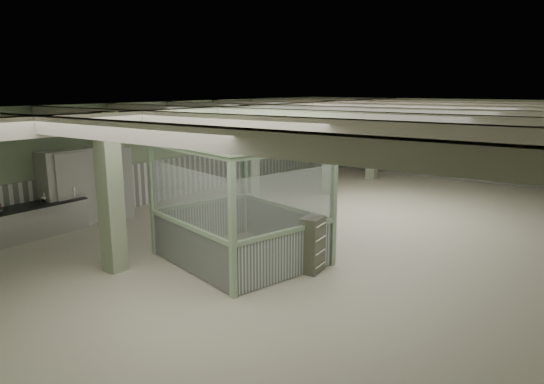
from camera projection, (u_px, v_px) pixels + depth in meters
The scene contains 26 objects.
floor at pixel (337, 228), 14.44m from camera, with size 20.00×20.00×0.00m, color beige.
ceiling at pixel (341, 105), 13.68m from camera, with size 14.00×20.00×0.02m, color silver.
wall_back at pixel (442, 139), 22.01m from camera, with size 14.00×0.02×3.60m, color #98AF8C.
wall_left at pixel (171, 150), 18.04m from camera, with size 0.02×20.00×3.60m, color #98AF8C.
wainscot_left at pixel (173, 178), 18.25m from camera, with size 0.05×19.90×1.50m, color white.
wainscot_back at pixel (441, 162), 22.22m from camera, with size 13.90×0.05×1.50m, color white.
girder at pixel (269, 111), 15.15m from camera, with size 0.45×19.90×0.40m, color beige.
beam_a at pixel (121, 131), 7.76m from camera, with size 13.90×0.35×0.32m, color beige.
beam_b at pixel (224, 122), 9.74m from camera, with size 13.90×0.35×0.32m, color beige.
beam_c at pixel (292, 116), 11.73m from camera, with size 13.90×0.35×0.32m, color beige.
beam_d at pixel (340, 112), 13.72m from camera, with size 13.90×0.35×0.32m, color beige.
beam_e at pixel (377, 109), 15.71m from camera, with size 13.90×0.35×0.32m, color beige.
beam_f at pixel (405, 106), 17.69m from camera, with size 13.90×0.35×0.32m, color beige.
beam_g at pixel (427, 104), 19.68m from camera, with size 13.90×0.35×0.32m, color beige.
column_a at pixel (110, 194), 10.71m from camera, with size 0.42×0.42×3.60m, color #94A484.
column_b at pixel (250, 165), 14.69m from camera, with size 0.42×0.42×3.60m, color #94A484.
column_c at pixel (330, 148), 18.66m from camera, with size 0.42×0.42×3.60m, color #94A484.
column_d at pixel (373, 139), 21.84m from camera, with size 0.42×0.42×3.60m, color #94A484.
pendant_front at pixel (244, 142), 9.54m from camera, with size 0.44×0.44×0.22m, color #2C3729.
pendant_mid at pixel (364, 125), 13.91m from camera, with size 0.44×0.44×0.22m, color #2C3729.
pendant_back at pixel (422, 116), 17.88m from camera, with size 0.44×0.44×0.22m, color #2C3729.
pitcher_near at pixel (44, 198), 13.73m from camera, with size 0.19×0.22×0.29m, color silver, non-canonical shape.
orange_bowl at pixel (69, 196), 14.30m from camera, with size 0.28×0.28×0.10m, color #B2B2B7.
walkin_cooler at pixel (85, 184), 14.82m from camera, with size 1.00×2.65×2.42m.
guard_booth at pixel (240, 180), 11.41m from camera, with size 4.32×3.91×2.96m.
filing_cabinet at pixel (312, 245), 10.90m from camera, with size 0.41×0.59×1.28m, color #5F6251.
Camera 1 is at (6.50, -12.43, 4.11)m, focal length 32.00 mm.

